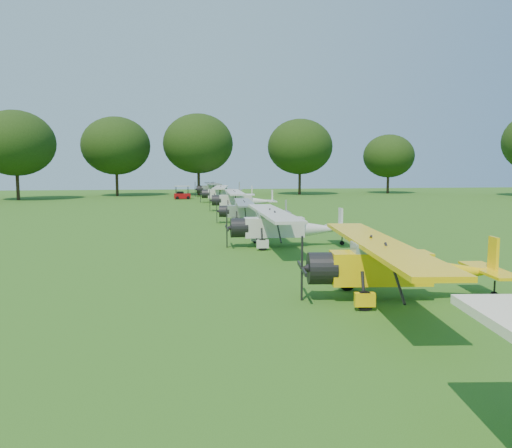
{
  "coord_description": "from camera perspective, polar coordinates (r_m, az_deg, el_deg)",
  "views": [
    {
      "loc": [
        -5.41,
        -23.42,
        4.26
      ],
      "look_at": [
        -1.45,
        1.87,
        1.4
      ],
      "focal_mm": 35.0,
      "sensor_mm": 36.0,
      "label": 1
    }
  ],
  "objects": [
    {
      "name": "ground",
      "position": [
        24.41,
        4.05,
        -3.69
      ],
      "size": [
        160.0,
        160.0,
        0.0
      ],
      "primitive_type": "plane",
      "color": "#2D5A16",
      "rests_on": "ground"
    },
    {
      "name": "tree_belt",
      "position": [
        25.51,
        12.23,
        14.73
      ],
      "size": [
        137.36,
        130.27,
        14.52
      ],
      "color": "black",
      "rests_on": "ground"
    },
    {
      "name": "aircraft_2",
      "position": [
        16.82,
        15.67,
        -4.25
      ],
      "size": [
        6.74,
        10.7,
        2.1
      ],
      "rotation": [
        0.0,
        0.0,
        -0.12
      ],
      "color": "yellow",
      "rests_on": "ground"
    },
    {
      "name": "aircraft_3",
      "position": [
        27.3,
        3.12,
        0.02
      ],
      "size": [
        6.77,
        10.77,
        2.13
      ],
      "rotation": [
        0.0,
        0.0,
        -0.03
      ],
      "color": "silver",
      "rests_on": "ground"
    },
    {
      "name": "aircraft_4",
      "position": [
        39.2,
        -0.61,
        1.7
      ],
      "size": [
        5.84,
        9.31,
        1.83
      ],
      "rotation": [
        0.0,
        0.0,
        -0.08
      ],
      "color": "#BDBCC1",
      "rests_on": "ground"
    },
    {
      "name": "aircraft_5",
      "position": [
        50.51,
        -1.79,
        2.94
      ],
      "size": [
        6.79,
        10.8,
        2.13
      ],
      "rotation": [
        0.0,
        0.0,
        -0.05
      ],
      "color": "silver",
      "rests_on": "ground"
    },
    {
      "name": "aircraft_6",
      "position": [
        62.81,
        -3.5,
        3.63
      ],
      "size": [
        6.98,
        11.08,
        2.17
      ],
      "rotation": [
        0.0,
        0.0,
        -0.14
      ],
      "color": "silver",
      "rests_on": "ground"
    },
    {
      "name": "aircraft_7",
      "position": [
        76.0,
        -4.5,
        4.13
      ],
      "size": [
        7.21,
        11.45,
        2.26
      ],
      "rotation": [
        0.0,
        0.0,
        0.03
      ],
      "color": "#BDBCC1",
      "rests_on": "ground"
    },
    {
      "name": "golf_cart",
      "position": [
        70.32,
        -8.49,
        3.33
      ],
      "size": [
        2.32,
        1.61,
        1.85
      ],
      "rotation": [
        0.0,
        0.0,
        0.13
      ],
      "color": "#A30B0F",
      "rests_on": "ground"
    }
  ]
}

